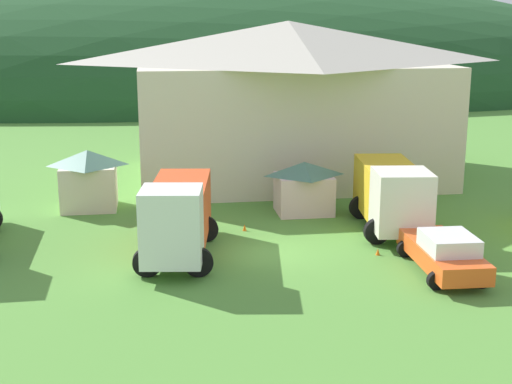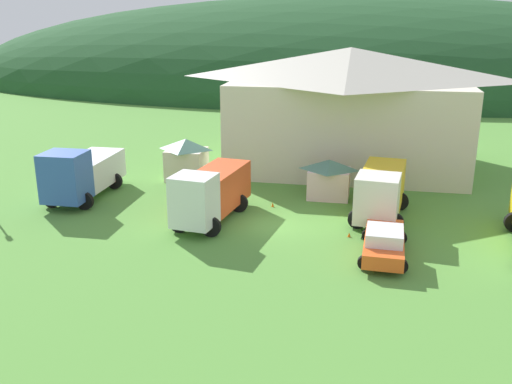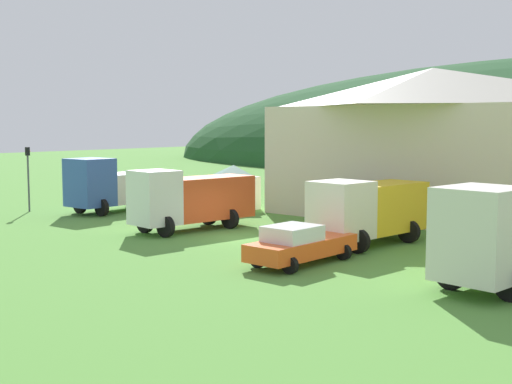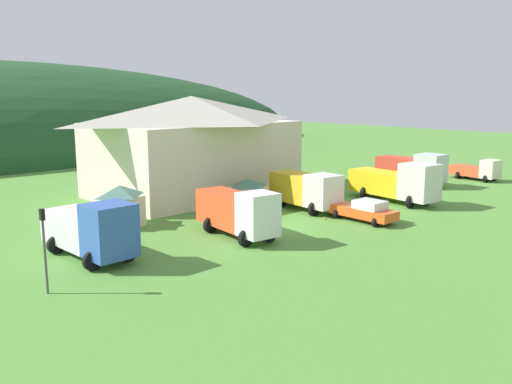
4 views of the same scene
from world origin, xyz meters
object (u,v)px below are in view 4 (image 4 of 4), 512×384
heavy_rig_white (238,211)px  heavy_rig_striped (307,189)px  play_shed_cream (120,205)px  box_truck_blue (92,229)px  traffic_cone_near_pickup (240,221)px  traffic_cone_mid_row (325,220)px  flatbed_truck_yellow (398,182)px  light_truck_cream (478,170)px  tow_truck_silver (413,168)px  depot_building (192,144)px  service_pickup_orange (364,210)px  play_shed_pink (248,194)px  traffic_light_west (44,242)px

heavy_rig_white → heavy_rig_striped: bearing=111.3°
play_shed_cream → heavy_rig_white: heavy_rig_white is taller
box_truck_blue → traffic_cone_near_pickup: 12.61m
box_truck_blue → traffic_cone_mid_row: (17.39, -3.37, -1.76)m
flatbed_truck_yellow → light_truck_cream: 16.94m
traffic_cone_near_pickup → traffic_cone_mid_row: traffic_cone_near_pickup is taller
light_truck_cream → traffic_cone_near_pickup: light_truck_cream is taller
tow_truck_silver → light_truck_cream: size_ratio=1.33×
light_truck_cream → traffic_cone_near_pickup: bearing=-91.4°
traffic_cone_near_pickup → tow_truck_silver: bearing=-1.7°
box_truck_blue → heavy_rig_white: 9.67m
depot_building → service_pickup_orange: bearing=-81.4°
depot_building → flatbed_truck_yellow: (10.59, -15.53, -2.93)m
box_truck_blue → flatbed_truck_yellow: 27.34m
play_shed_cream → flatbed_truck_yellow: (21.86, -9.46, 0.27)m
heavy_rig_striped → tow_truck_silver: 17.11m
heavy_rig_white → service_pickup_orange: 10.39m
light_truck_cream → box_truck_blue: bearing=-88.3°
flatbed_truck_yellow → light_truck_cream: flatbed_truck_yellow is taller
play_shed_cream → service_pickup_orange: size_ratio=0.56×
play_shed_cream → play_shed_pink: 10.78m
traffic_cone_near_pickup → flatbed_truck_yellow: bearing=-17.0°
box_truck_blue → heavy_rig_white: bearing=74.5°
play_shed_cream → traffic_cone_mid_row: bearing=-36.9°
heavy_rig_striped → light_truck_cream: size_ratio=1.24×
box_truck_blue → play_shed_cream: bearing=136.9°
tow_truck_silver → traffic_light_west: traffic_light_west is taller
depot_building → traffic_cone_near_pickup: (-4.04, -11.06, -4.74)m
play_shed_pink → light_truck_cream: play_shed_pink is taller
service_pickup_orange → light_truck_cream: bearing=97.8°
play_shed_cream → service_pickup_orange: 18.09m
service_pickup_orange → tow_truck_silver: bearing=111.1°
light_truck_cream → traffic_cone_mid_row: 26.65m
box_truck_blue → depot_building: bearing=124.7°
heavy_rig_striped → traffic_cone_mid_row: size_ratio=12.94×
box_truck_blue → light_truck_cream: box_truck_blue is taller
play_shed_pink → flatbed_truck_yellow: 13.39m
depot_building → heavy_rig_white: 16.23m
depot_building → play_shed_cream: bearing=-151.7°
heavy_rig_striped → traffic_light_west: size_ratio=1.62×
play_shed_pink → service_pickup_orange: 9.77m
flatbed_truck_yellow → box_truck_blue: bearing=-90.7°
heavy_rig_white → service_pickup_orange: size_ratio=1.36×
play_shed_pink → tow_truck_silver: (20.36, -3.34, 0.46)m
play_shed_pink → heavy_rig_striped: bearing=-47.4°
box_truck_blue → tow_truck_silver: bearing=89.1°
depot_building → tow_truck_silver: bearing=-31.0°
box_truck_blue → heavy_rig_striped: 19.00m
heavy_rig_striped → service_pickup_orange: size_ratio=1.28×
play_shed_pink → box_truck_blue: size_ratio=0.39×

